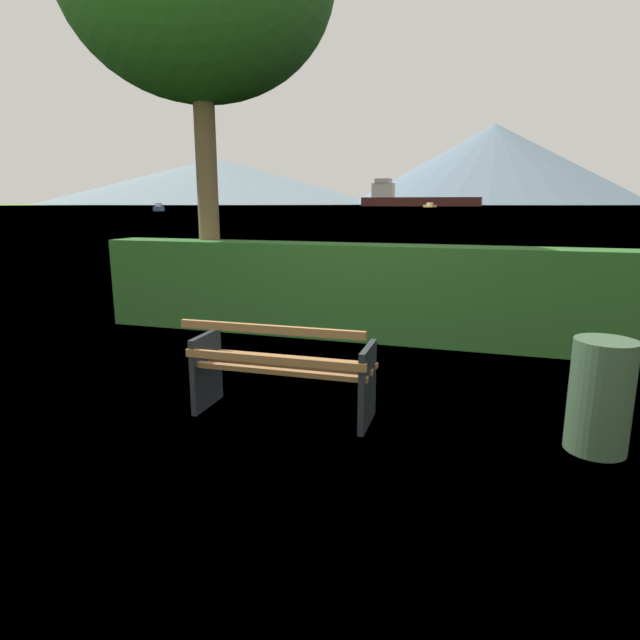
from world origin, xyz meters
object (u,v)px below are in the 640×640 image
at_px(trash_bin, 600,396).
at_px(sailboat_mid, 430,206).
at_px(park_bench, 282,370).
at_px(tender_far, 159,208).
at_px(cargo_ship_large, 411,198).

distance_m(trash_bin, sailboat_mid, 223.84).
xyz_separation_m(park_bench, sailboat_mid, (-22.68, 222.53, 0.24)).
height_order(trash_bin, tender_far, tender_far).
height_order(park_bench, trash_bin, park_bench).
bearing_deg(sailboat_mid, tender_far, -110.40).
distance_m(park_bench, cargo_ship_large, 279.85).
height_order(cargo_ship_large, sailboat_mid, cargo_ship_large).
bearing_deg(park_bench, sailboat_mid, 95.82).
xyz_separation_m(park_bench, cargo_ship_large, (-38.23, 277.21, 3.48)).
xyz_separation_m(sailboat_mid, tender_far, (-45.65, -122.73, -0.03)).
distance_m(park_bench, sailboat_mid, 223.68).
height_order(sailboat_mid, tender_far, sailboat_mid).
bearing_deg(sailboat_mid, trash_bin, -83.55).
height_order(trash_bin, cargo_ship_large, cargo_ship_large).
bearing_deg(park_bench, trash_bin, 2.42).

